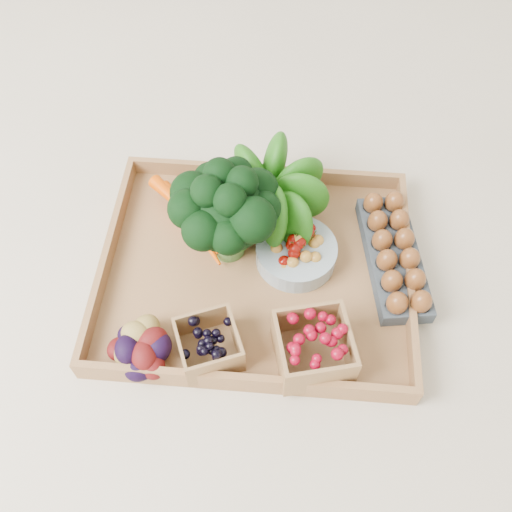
# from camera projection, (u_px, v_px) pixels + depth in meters

# --- Properties ---
(ground) EXTENTS (4.00, 4.00, 0.00)m
(ground) POSITION_uv_depth(u_px,v_px,m) (256.00, 274.00, 1.04)
(ground) COLOR beige
(ground) RESTS_ON ground
(tray) EXTENTS (0.55, 0.45, 0.01)m
(tray) POSITION_uv_depth(u_px,v_px,m) (256.00, 272.00, 1.04)
(tray) COLOR #996B40
(tray) RESTS_ON ground
(carrots) EXTENTS (0.18, 0.13, 0.04)m
(carrots) POSITION_uv_depth(u_px,v_px,m) (188.00, 215.00, 1.07)
(carrots) COLOR #EF4F01
(carrots) RESTS_ON tray
(lettuce) EXTENTS (0.16, 0.16, 0.16)m
(lettuce) POSITION_uv_depth(u_px,v_px,m) (268.00, 191.00, 1.03)
(lettuce) COLOR #164E0C
(lettuce) RESTS_ON tray
(broccoli) EXTENTS (0.19, 0.19, 0.15)m
(broccoli) POSITION_uv_depth(u_px,v_px,m) (227.00, 226.00, 0.99)
(broccoli) COLOR black
(broccoli) RESTS_ON tray
(cherry_bowl) EXTENTS (0.15, 0.15, 0.04)m
(cherry_bowl) POSITION_uv_depth(u_px,v_px,m) (296.00, 253.00, 1.03)
(cherry_bowl) COLOR #8C9EA5
(cherry_bowl) RESTS_ON tray
(egg_carton) EXTENTS (0.13, 0.27, 0.03)m
(egg_carton) POSITION_uv_depth(u_px,v_px,m) (393.00, 258.00, 1.03)
(egg_carton) COLOR #384048
(egg_carton) RESTS_ON tray
(potatoes) EXTENTS (0.13, 0.13, 0.08)m
(potatoes) POSITION_uv_depth(u_px,v_px,m) (140.00, 344.00, 0.91)
(potatoes) COLOR #430A0B
(potatoes) RESTS_ON tray
(punnet_blackberry) EXTENTS (0.12, 0.12, 0.07)m
(punnet_blackberry) POSITION_uv_depth(u_px,v_px,m) (209.00, 345.00, 0.91)
(punnet_blackberry) COLOR black
(punnet_blackberry) RESTS_ON tray
(punnet_raspberry) EXTENTS (0.14, 0.14, 0.08)m
(punnet_raspberry) POSITION_uv_depth(u_px,v_px,m) (313.00, 348.00, 0.90)
(punnet_raspberry) COLOR maroon
(punnet_raspberry) RESTS_ON tray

